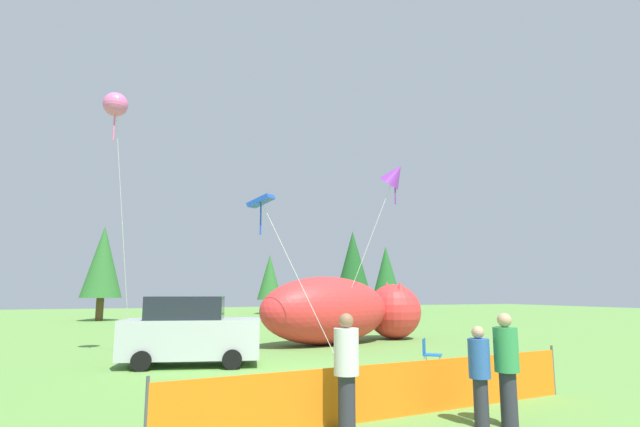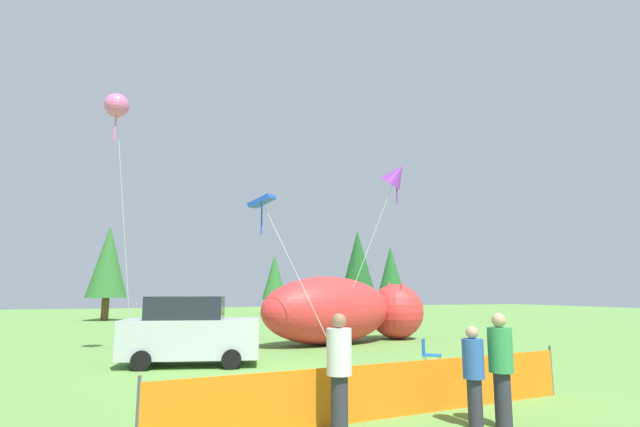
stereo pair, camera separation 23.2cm
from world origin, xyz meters
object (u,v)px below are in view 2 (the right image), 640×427
at_px(parked_car, 190,332).
at_px(inflatable_cat, 344,312).
at_px(spectator_in_blue_shirt, 501,364).
at_px(kite_purple_delta, 396,175).
at_px(spectator_in_red_shirt, 339,367).
at_px(kite_blue_box, 263,204).
at_px(kite_pink_octopus, 117,107).
at_px(spectator_in_green_shirt, 474,372).
at_px(folding_chair, 428,352).

xyz_separation_m(parked_car, inflatable_cat, (6.98, 4.33, 0.31)).
height_order(inflatable_cat, spectator_in_blue_shirt, inflatable_cat).
bearing_deg(parked_car, inflatable_cat, 45.69).
relative_size(parked_car, kite_purple_delta, 0.55).
bearing_deg(spectator_in_red_shirt, spectator_in_blue_shirt, -14.03).
relative_size(spectator_in_red_shirt, spectator_in_blue_shirt, 1.01).
distance_m(spectator_in_red_shirt, kite_blue_box, 11.74).
xyz_separation_m(parked_car, kite_pink_octopus, (-2.55, 2.14, 7.56)).
bearing_deg(inflatable_cat, spectator_in_red_shirt, -130.31).
bearing_deg(kite_blue_box, spectator_in_red_shirt, -97.46).
bearing_deg(kite_purple_delta, parked_car, -162.82).
bearing_deg(spectator_in_blue_shirt, kite_purple_delta, 67.81).
relative_size(parked_car, spectator_in_blue_shirt, 2.36).
bearing_deg(spectator_in_blue_shirt, kite_pink_octopus, 120.84).
relative_size(spectator_in_green_shirt, spectator_in_blue_shirt, 0.88).
relative_size(folding_chair, spectator_in_blue_shirt, 0.47).
bearing_deg(spectator_in_green_shirt, folding_chair, 64.15).
distance_m(spectator_in_red_shirt, kite_pink_octopus, 13.43).
xyz_separation_m(inflatable_cat, kite_blue_box, (-4.17, -1.84, 4.22)).
bearing_deg(kite_purple_delta, spectator_in_blue_shirt, -112.19).
xyz_separation_m(spectator_in_red_shirt, spectator_in_blue_shirt, (2.64, -0.66, -0.01)).
relative_size(spectator_in_blue_shirt, kite_purple_delta, 0.23).
height_order(kite_blue_box, kite_pink_octopus, kite_pink_octopus).
bearing_deg(folding_chair, kite_blue_box, 161.48).
bearing_deg(kite_blue_box, folding_chair, -58.89).
distance_m(kite_blue_box, kite_purple_delta, 6.21).
xyz_separation_m(spectator_in_red_shirt, kite_blue_box, (1.41, 10.74, 4.52)).
bearing_deg(folding_chair, spectator_in_blue_shirt, -71.18).
distance_m(parked_car, spectator_in_green_shirt, 9.45).
bearing_deg(kite_pink_octopus, kite_purple_delta, 2.93).
bearing_deg(inflatable_cat, spectator_in_blue_shirt, -118.91).
height_order(inflatable_cat, kite_blue_box, kite_blue_box).
xyz_separation_m(folding_chair, kite_blue_box, (-3.47, 5.74, 5.03)).
distance_m(inflatable_cat, kite_purple_delta, 6.37).
xyz_separation_m(folding_chair, kite_purple_delta, (2.51, 5.97, 6.70)).
bearing_deg(kite_pink_octopus, spectator_in_red_shirt, -69.15).
xyz_separation_m(inflatable_cat, kite_purple_delta, (1.80, -1.61, 5.89)).
bearing_deg(inflatable_cat, spectator_in_green_shirt, -120.82).
xyz_separation_m(kite_purple_delta, kite_pink_octopus, (-11.34, -0.58, 1.35)).
bearing_deg(spectator_in_green_shirt, kite_pink_octopus, 119.59).
xyz_separation_m(parked_car, spectator_in_green_shirt, (3.62, -8.73, -0.11)).
bearing_deg(folding_chair, kite_pink_octopus, -171.02).
xyz_separation_m(spectator_in_red_shirt, kite_pink_octopus, (-3.96, 10.39, 7.54)).
bearing_deg(spectator_in_red_shirt, kite_blue_box, 82.54).
height_order(folding_chair, kite_purple_delta, kite_purple_delta).
xyz_separation_m(parked_car, spectator_in_blue_shirt, (4.04, -8.91, 0.01)).
height_order(inflatable_cat, kite_purple_delta, kite_purple_delta).
bearing_deg(inflatable_cat, folding_chair, -111.70).
relative_size(parked_car, spectator_in_green_shirt, 2.67).
bearing_deg(parked_car, kite_blue_box, 55.47).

